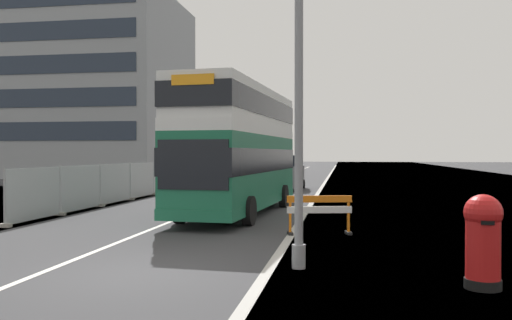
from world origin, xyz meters
name	(u,v)px	position (x,y,z in m)	size (l,w,h in m)	color
ground	(166,276)	(0.59, 0.09, -0.05)	(140.00, 280.00, 0.10)	#38383A
double_decker_bus	(240,148)	(0.02, 10.56, 2.64)	(3.27, 10.90, 4.96)	#196042
lamppost_foreground	(299,91)	(3.18, 1.00, 3.74)	(0.29, 0.70, 7.93)	gray
red_pillar_postbox	(483,237)	(6.57, -0.13, 0.93)	(0.66, 0.66, 1.69)	black
roadworks_barrier	(319,209)	(3.40, 5.70, 0.75)	(1.94, 0.85, 1.16)	orange
construction_site_fence	(116,184)	(-6.80, 13.99, 0.93)	(0.44, 17.20, 1.95)	#A8AAAD
car_oncoming_near	(288,173)	(0.44, 24.72, 1.07)	(2.09, 4.44, 2.28)	slate
car_receding_mid	(236,170)	(-4.55, 32.14, 1.06)	(1.95, 4.17, 2.27)	maroon
bare_tree_far_verge_near	(149,152)	(-16.23, 42.97, 2.59)	(2.31, 2.69, 5.47)	#4C3D2D
bare_tree_far_verge_mid	(205,155)	(-10.99, 46.29, 2.20)	(2.48, 2.80, 4.29)	#4C3D2D
backdrop_office_block	(32,91)	(-29.02, 41.93, 9.16)	(31.91, 15.56, 18.31)	gray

